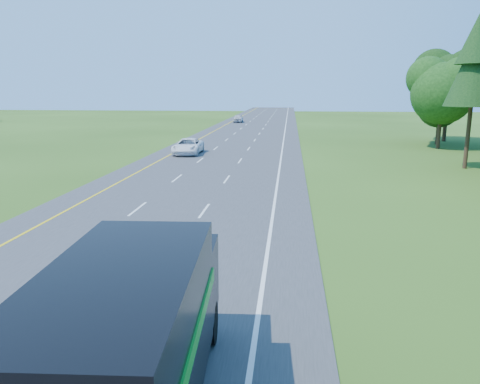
# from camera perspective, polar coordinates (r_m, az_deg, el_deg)

# --- Properties ---
(road) EXTENTS (15.00, 260.00, 0.04)m
(road) POSITION_cam_1_polar(r_m,az_deg,el_deg) (45.66, -1.90, 4.39)
(road) COLOR #38383A
(road) RESTS_ON ground
(lane_markings) EXTENTS (11.15, 260.00, 0.01)m
(lane_markings) POSITION_cam_1_polar(r_m,az_deg,el_deg) (45.66, -1.90, 4.42)
(lane_markings) COLOR yellow
(lane_markings) RESTS_ON road
(horse_truck) EXTENTS (2.91, 7.98, 3.47)m
(horse_truck) POSITION_cam_1_polar(r_m,az_deg,el_deg) (9.11, -12.87, -17.18)
(horse_truck) COLOR black
(horse_truck) RESTS_ON road
(white_suv) EXTENTS (2.72, 5.63, 1.54)m
(white_suv) POSITION_cam_1_polar(r_m,az_deg,el_deg) (47.37, -6.35, 5.57)
(white_suv) COLOR white
(white_suv) RESTS_ON road
(far_car) EXTENTS (2.01, 4.60, 1.54)m
(far_car) POSITION_cam_1_polar(r_m,az_deg,el_deg) (93.64, -0.24, 8.96)
(far_car) COLOR #B7B6BE
(far_car) RESTS_ON road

